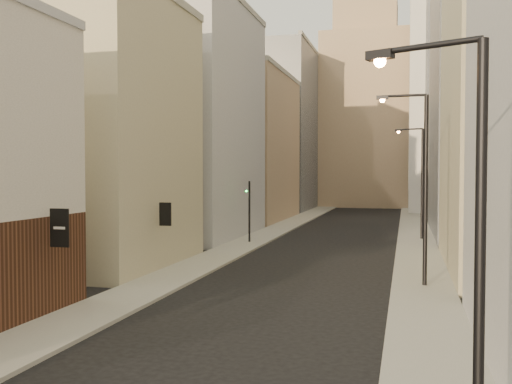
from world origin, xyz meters
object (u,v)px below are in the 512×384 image
Objects in this scene: streetlamp_mid at (420,177)px; streetlamp_near at (467,249)px; streetlamp_far at (419,176)px; white_tower at (440,79)px; clock_tower at (366,100)px; traffic_light_left at (249,201)px.

streetlamp_near is at bearing -87.85° from streetlamp_mid.
streetlamp_near is 39.78m from streetlamp_far.
streetlamp_near is 0.84× the size of streetlamp_far.
white_tower is 4.42× the size of streetlamp_far.
streetlamp_near is at bearing -92.63° from white_tower.
white_tower is at bearing 102.79° from streetlamp_far.
streetlamp_far is at bearing 112.46° from streetlamp_near.
clock_tower reaches higher than white_tower.
streetlamp_far is 1.88× the size of traffic_light_left.
streetlamp_near is at bearing -71.84° from streetlamp_far.
traffic_light_left is at bearing 132.73° from streetlamp_mid.
streetlamp_mid is (7.34, -68.04, -12.15)m from clock_tower.
clock_tower is 49.95m from streetlamp_far.
clock_tower is at bearing 97.48° from streetlamp_mid.
streetlamp_far is (7.73, -47.80, -12.27)m from clock_tower.
streetlamp_mid is at bearing -72.78° from streetlamp_far.
streetlamp_far is (-3.27, -33.80, -13.24)m from white_tower.
white_tower is at bearing 109.99° from streetlamp_near.
streetlamp_mid is at bearing -93.88° from white_tower.
traffic_light_left is at bearing 133.61° from streetlamp_near.
clock_tower is at bearing -115.52° from traffic_light_left.
white_tower is 45.44m from traffic_light_left.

